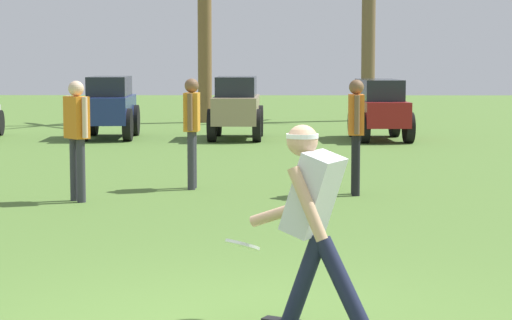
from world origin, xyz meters
TOP-DOWN VIEW (x-y plane):
  - frisbee_thrower at (0.63, -0.11)m, footprint 0.92×0.76m
  - frisbee_in_flight at (0.15, 0.37)m, footprint 0.35×0.35m
  - teammate_near_sideline at (1.50, 6.77)m, footprint 0.21×0.49m
  - teammate_midfield at (-2.14, 6.10)m, footprint 0.37×0.42m
  - teammate_deep at (-0.76, 7.35)m, footprint 0.21×0.49m
  - parked_car_slot_b at (-3.29, 15.90)m, footprint 1.24×2.38m
  - parked_car_slot_c at (-0.41, 15.77)m, footprint 1.20×2.37m
  - parked_car_slot_d at (2.80, 15.62)m, footprint 1.27×2.45m
  - palm_tree_left_of_centre at (3.16, 22.12)m, footprint 3.18×3.17m

SIDE VIEW (x-z plane):
  - frisbee_in_flight at x=0.15m, z-range 0.49..0.60m
  - parked_car_slot_d at x=2.80m, z-range 0.05..1.39m
  - parked_car_slot_b at x=-3.29m, z-range 0.04..1.44m
  - parked_car_slot_c at x=-0.41m, z-range 0.04..1.44m
  - frisbee_thrower at x=0.63m, z-range 0.09..1.52m
  - teammate_near_sideline at x=1.50m, z-range 0.16..1.72m
  - teammate_midfield at x=-2.14m, z-range 0.16..1.72m
  - teammate_deep at x=-0.76m, z-range 0.16..1.72m
  - palm_tree_left_of_centre at x=3.16m, z-range 0.38..5.85m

